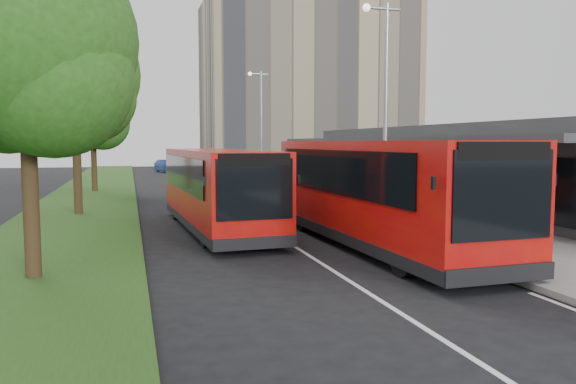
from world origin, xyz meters
name	(u,v)px	position (x,y,z in m)	size (l,w,h in m)	color
ground	(290,244)	(0.00, 0.00, 0.00)	(120.00, 120.00, 0.00)	black
pavement	(294,188)	(6.00, 20.00, 0.07)	(5.00, 80.00, 0.15)	gray
grass_verge	(94,193)	(-7.00, 20.00, 0.05)	(5.00, 80.00, 0.10)	#244B18
lane_centre_line	(218,198)	(0.00, 15.00, 0.01)	(0.12, 70.00, 0.01)	silver
kerb_dashes	(259,191)	(3.30, 19.00, 0.01)	(0.12, 56.00, 0.01)	silver
office_block	(307,89)	(14.00, 42.00, 9.00)	(22.00, 12.00, 18.00)	tan
station_building	(454,165)	(10.86, 8.00, 2.04)	(7.70, 26.00, 4.00)	#2E2E31
tree_near	(25,55)	(-7.01, -2.95, 5.14)	(4.95, 4.95, 7.96)	#362715
tree_mid	(74,83)	(-7.01, 9.05, 5.73)	(5.52, 5.52, 8.88)	#362715
tree_far	(92,115)	(-7.01, 21.05, 4.89)	(4.72, 4.72, 7.58)	#362715
lamp_post_near	(384,100)	(4.12, 2.00, 4.72)	(1.44, 0.28, 8.00)	gray
lamp_post_far	(260,121)	(4.12, 22.00, 4.72)	(1.44, 0.28, 8.00)	gray
bus_main	(378,193)	(2.43, -1.27, 1.66)	(3.28, 11.51, 3.23)	#B61509
bus_second	(217,189)	(-1.77, 3.37, 1.49)	(3.18, 10.42, 2.91)	#B61509
litter_bin	(332,193)	(4.97, 9.68, 0.63)	(0.54, 0.54, 0.96)	#321C14
bollard	(277,180)	(4.66, 19.32, 0.67)	(0.17, 0.17, 1.05)	yellow
car_near	(200,169)	(1.93, 39.09, 0.52)	(1.24, 3.08, 1.05)	#510F0B
car_far	(167,166)	(-0.95, 43.97, 0.68)	(1.44, 4.14, 1.37)	navy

